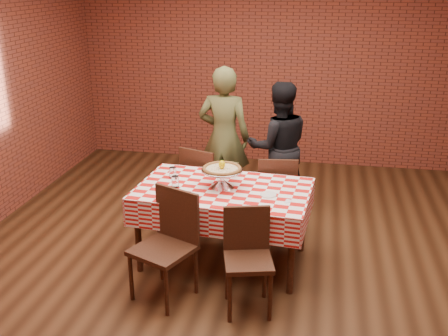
{
  "coord_description": "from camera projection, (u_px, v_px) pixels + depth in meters",
  "views": [
    {
      "loc": [
        0.71,
        -4.4,
        2.61
      ],
      "look_at": [
        -0.15,
        0.12,
        0.91
      ],
      "focal_mm": 42.1,
      "sensor_mm": 36.0,
      "label": 1
    }
  ],
  "objects": [
    {
      "name": "ground",
      "position": [
        237.0,
        261.0,
        5.09
      ],
      "size": [
        6.0,
        6.0,
        0.0
      ],
      "primitive_type": "plane",
      "color": "black",
      "rests_on": "ground"
    },
    {
      "name": "back_wall",
      "position": [
        273.0,
        62.0,
        7.35
      ],
      "size": [
        5.5,
        0.0,
        5.5
      ],
      "primitive_type": "plane",
      "rotation": [
        1.57,
        0.0,
        0.0
      ],
      "color": "brown",
      "rests_on": "ground"
    },
    {
      "name": "table",
      "position": [
        223.0,
        225.0,
        4.98
      ],
      "size": [
        1.63,
        1.06,
        0.75
      ],
      "primitive_type": "cube",
      "rotation": [
        0.0,
        0.0,
        -0.08
      ],
      "color": "#402113",
      "rests_on": "ground"
    },
    {
      "name": "tablecloth",
      "position": [
        223.0,
        201.0,
        4.89
      ],
      "size": [
        1.67,
        1.1,
        0.27
      ],
      "primitive_type": null,
      "rotation": [
        0.0,
        0.0,
        -0.08
      ],
      "color": "red",
      "rests_on": "table"
    },
    {
      "name": "pizza_stand",
      "position": [
        222.0,
        178.0,
        4.83
      ],
      "size": [
        0.45,
        0.45,
        0.17
      ],
      "primitive_type": null,
      "rotation": [
        0.0,
        0.0,
        -0.19
      ],
      "color": "silver",
      "rests_on": "tablecloth"
    },
    {
      "name": "pizza",
      "position": [
        222.0,
        169.0,
        4.8
      ],
      "size": [
        0.42,
        0.42,
        0.03
      ],
      "primitive_type": "cylinder",
      "rotation": [
        0.0,
        0.0,
        -0.19
      ],
      "color": "#CBB78F",
      "rests_on": "pizza_stand"
    },
    {
      "name": "lemon",
      "position": [
        222.0,
        165.0,
        4.79
      ],
      "size": [
        0.07,
        0.07,
        0.08
      ],
      "primitive_type": "ellipsoid",
      "rotation": [
        0.0,
        0.0,
        -0.19
      ],
      "color": "yellow",
      "rests_on": "pizza"
    },
    {
      "name": "water_glass_left",
      "position": [
        175.0,
        182.0,
        4.85
      ],
      "size": [
        0.07,
        0.07,
        0.11
      ],
      "primitive_type": "cylinder",
      "rotation": [
        0.0,
        0.0,
        -0.08
      ],
      "color": "white",
      "rests_on": "tablecloth"
    },
    {
      "name": "water_glass_right",
      "position": [
        173.0,
        173.0,
        5.07
      ],
      "size": [
        0.07,
        0.07,
        0.11
      ],
      "primitive_type": "cylinder",
      "rotation": [
        0.0,
        0.0,
        -0.08
      ],
      "color": "white",
      "rests_on": "tablecloth"
    },
    {
      "name": "side_plate",
      "position": [
        268.0,
        195.0,
        4.68
      ],
      "size": [
        0.16,
        0.16,
        0.01
      ],
      "primitive_type": "cylinder",
      "rotation": [
        0.0,
        0.0,
        -0.08
      ],
      "color": "white",
      "rests_on": "tablecloth"
    },
    {
      "name": "sweetener_packet_a",
      "position": [
        287.0,
        202.0,
        4.54
      ],
      "size": [
        0.06,
        0.06,
        0.0
      ],
      "primitive_type": "cube",
      "rotation": [
        0.0,
        0.0,
        0.54
      ],
      "color": "white",
      "rests_on": "tablecloth"
    },
    {
      "name": "sweetener_packet_b",
      "position": [
        289.0,
        200.0,
        4.57
      ],
      "size": [
        0.06,
        0.05,
        0.0
      ],
      "primitive_type": "cube",
      "rotation": [
        0.0,
        0.0,
        -0.43
      ],
      "color": "white",
      "rests_on": "tablecloth"
    },
    {
      "name": "condiment_caddy",
      "position": [
        233.0,
        169.0,
        5.11
      ],
      "size": [
        0.12,
        0.11,
        0.14
      ],
      "primitive_type": "cube",
      "rotation": [
        0.0,
        0.0,
        -0.43
      ],
      "color": "silver",
      "rests_on": "tablecloth"
    },
    {
      "name": "chair_near_left",
      "position": [
        163.0,
        248.0,
        4.37
      ],
      "size": [
        0.59,
        0.59,
        0.93
      ],
      "primitive_type": null,
      "rotation": [
        0.0,
        0.0,
        -0.41
      ],
      "color": "#402113",
      "rests_on": "ground"
    },
    {
      "name": "chair_near_right",
      "position": [
        248.0,
        264.0,
        4.21
      ],
      "size": [
        0.46,
        0.46,
        0.86
      ],
      "primitive_type": null,
      "rotation": [
        0.0,
        0.0,
        0.25
      ],
      "color": "#402113",
      "rests_on": "ground"
    },
    {
      "name": "chair_far_left",
      "position": [
        206.0,
        184.0,
        5.75
      ],
      "size": [
        0.53,
        0.53,
        0.9
      ],
      "primitive_type": null,
      "rotation": [
        0.0,
        0.0,
        2.81
      ],
      "color": "#402113",
      "rests_on": "ground"
    },
    {
      "name": "chair_far_right",
      "position": [
        276.0,
        193.0,
        5.54
      ],
      "size": [
        0.45,
        0.45,
        0.88
      ],
      "primitive_type": null,
      "rotation": [
        0.0,
        0.0,
        3.27
      ],
      "color": "#402113",
      "rests_on": "ground"
    },
    {
      "name": "diner_olive",
      "position": [
        224.0,
        138.0,
        6.08
      ],
      "size": [
        0.62,
        0.42,
        1.66
      ],
      "primitive_type": "imported",
      "rotation": [
        0.0,
        0.0,
        3.1
      ],
      "color": "#4F512B",
      "rests_on": "ground"
    },
    {
      "name": "diner_black",
      "position": [
        279.0,
        147.0,
        6.01
      ],
      "size": [
        0.86,
        0.75,
        1.51
      ],
      "primitive_type": "imported",
      "rotation": [
        0.0,
        0.0,
        3.41
      ],
      "color": "black",
      "rests_on": "ground"
    }
  ]
}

